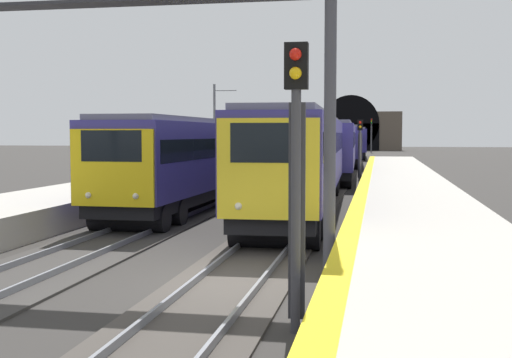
% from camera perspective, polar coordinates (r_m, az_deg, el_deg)
% --- Properties ---
extents(ground_plane, '(320.00, 320.00, 0.00)m').
position_cam_1_polar(ground_plane, '(14.76, -2.15, -9.02)').
color(ground_plane, '#302D2B').
extents(platform_right, '(112.00, 4.35, 0.96)m').
position_cam_1_polar(platform_right, '(14.37, 15.49, -7.56)').
color(platform_right, '#ADA89E').
rests_on(platform_right, ground_plane).
extents(platform_right_edge_strip, '(112.00, 0.50, 0.01)m').
position_cam_1_polar(platform_right_edge_strip, '(14.24, 7.75, -5.57)').
color(platform_right_edge_strip, yellow).
rests_on(platform_right_edge_strip, platform_right).
extents(track_main_line, '(160.00, 2.70, 0.21)m').
position_cam_1_polar(track_main_line, '(14.75, -2.15, -8.86)').
color(track_main_line, '#423D38').
rests_on(track_main_line, ground_plane).
extents(track_adjacent_line, '(160.00, 3.13, 0.21)m').
position_cam_1_polar(track_adjacent_line, '(16.49, -19.00, -7.71)').
color(track_adjacent_line, '#383533').
rests_on(track_adjacent_line, ground_plane).
extents(train_main_approaching, '(84.86, 3.44, 4.14)m').
position_cam_1_polar(train_main_approaching, '(59.55, 7.51, 2.99)').
color(train_main_approaching, navy).
rests_on(train_main_approaching, ground_plane).
extents(train_adjacent_platform, '(56.53, 3.30, 4.84)m').
position_cam_1_polar(train_adjacent_platform, '(48.37, 1.00, 2.67)').
color(train_adjacent_platform, navy).
rests_on(train_adjacent_platform, ground_plane).
extents(railway_signal_near, '(0.39, 0.38, 4.77)m').
position_cam_1_polar(railway_signal_near, '(10.82, 3.48, 1.34)').
color(railway_signal_near, '#38383D').
rests_on(railway_signal_near, ground_plane).
extents(railway_signal_mid, '(0.39, 0.38, 4.30)m').
position_cam_1_polar(railway_signal_mid, '(47.34, 8.95, 2.97)').
color(railway_signal_mid, '#4C4C54').
rests_on(railway_signal_mid, ground_plane).
extents(railway_signal_far, '(0.39, 0.38, 6.00)m').
position_cam_1_polar(railway_signal_far, '(115.73, 9.91, 3.99)').
color(railway_signal_far, '#38383D').
rests_on(railway_signal_far, ground_plane).
extents(overhead_signal_gantry, '(0.70, 9.24, 7.27)m').
position_cam_1_polar(overhead_signal_gantry, '(16.45, -9.65, 11.63)').
color(overhead_signal_gantry, '#3F3F47').
rests_on(overhead_signal_gantry, ground_plane).
extents(tunnel_portal, '(2.63, 20.05, 11.23)m').
position_cam_1_polar(tunnel_portal, '(134.24, 8.18, 4.12)').
color(tunnel_portal, '#51473D').
rests_on(tunnel_portal, ground_plane).
extents(catenary_mast_near, '(0.22, 2.20, 7.89)m').
position_cam_1_polar(catenary_mast_near, '(61.51, -3.57, 4.60)').
color(catenary_mast_near, '#595B60').
rests_on(catenary_mast_near, ground_plane).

